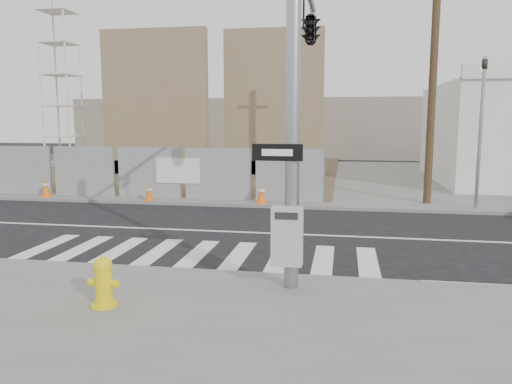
% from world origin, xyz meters
% --- Properties ---
extents(ground, '(100.00, 100.00, 0.00)m').
position_xyz_m(ground, '(0.00, 0.00, 0.00)').
color(ground, black).
rests_on(ground, ground).
extents(sidewalk_far, '(50.00, 20.00, 0.12)m').
position_xyz_m(sidewalk_far, '(0.00, 14.00, 0.06)').
color(sidewalk_far, slate).
rests_on(sidewalk_far, ground).
extents(signal_pole, '(0.96, 5.87, 7.00)m').
position_xyz_m(signal_pole, '(2.49, -2.05, 4.78)').
color(signal_pole, gray).
rests_on(signal_pole, sidewalk_near).
extents(far_signal_pole, '(0.16, 0.20, 5.60)m').
position_xyz_m(far_signal_pole, '(8.00, 4.60, 3.48)').
color(far_signal_pole, gray).
rests_on(far_signal_pole, sidewalk_far).
extents(chain_link_fence, '(24.60, 0.04, 2.00)m').
position_xyz_m(chain_link_fence, '(-10.00, 5.00, 1.12)').
color(chain_link_fence, gray).
rests_on(chain_link_fence, sidewalk_far).
extents(concrete_wall_left, '(6.00, 1.30, 8.00)m').
position_xyz_m(concrete_wall_left, '(-7.00, 13.08, 3.38)').
color(concrete_wall_left, '#7A6449').
rests_on(concrete_wall_left, sidewalk_far).
extents(concrete_wall_right, '(5.50, 1.30, 8.00)m').
position_xyz_m(concrete_wall_right, '(-0.50, 14.08, 3.38)').
color(concrete_wall_right, '#7A6449').
rests_on(concrete_wall_right, sidewalk_far).
extents(crane_tower, '(2.60, 2.60, 18.15)m').
position_xyz_m(crane_tower, '(-15.00, 17.00, 9.02)').
color(crane_tower, slate).
rests_on(crane_tower, sidewalk_far).
extents(utility_pole_right, '(1.60, 0.28, 10.00)m').
position_xyz_m(utility_pole_right, '(6.50, 5.50, 5.20)').
color(utility_pole_right, '#493922').
rests_on(utility_pole_right, sidewalk_far).
extents(fire_hydrant, '(0.52, 0.49, 0.84)m').
position_xyz_m(fire_hydrant, '(-0.45, -6.31, 0.54)').
color(fire_hydrant, yellow).
rests_on(fire_hydrant, sidewalk_near).
extents(traffic_cone_b, '(0.51, 0.51, 0.77)m').
position_xyz_m(traffic_cone_b, '(-8.39, 4.42, 0.49)').
color(traffic_cone_b, orange).
rests_on(traffic_cone_b, sidewalk_far).
extents(traffic_cone_c, '(0.35, 0.35, 0.65)m').
position_xyz_m(traffic_cone_c, '(-3.92, 4.22, 0.44)').
color(traffic_cone_c, orange).
rests_on(traffic_cone_c, sidewalk_far).
extents(traffic_cone_d, '(0.45, 0.45, 0.74)m').
position_xyz_m(traffic_cone_d, '(0.42, 4.39, 0.48)').
color(traffic_cone_d, orange).
rests_on(traffic_cone_d, sidewalk_far).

